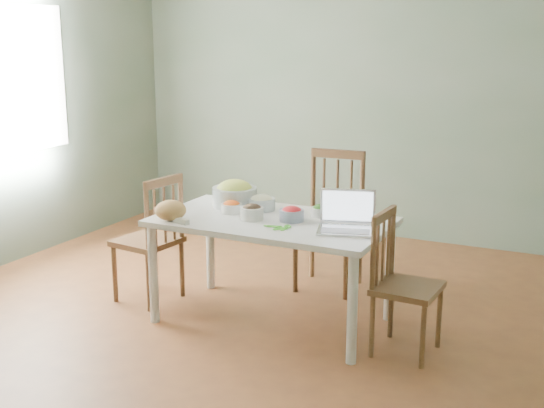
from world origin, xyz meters
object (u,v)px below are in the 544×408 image
at_px(chair_left, 147,238).
at_px(bread_boule, 171,210).
at_px(bowl_squash, 235,193).
at_px(chair_right, 408,285).
at_px(chair_far, 329,222).
at_px(dining_table, 272,271).
at_px(laptop, 346,213).

relative_size(chair_left, bread_boule, 4.55).
bearing_deg(bowl_squash, chair_right, -11.93).
distance_m(chair_far, chair_left, 1.33).
relative_size(chair_far, bread_boule, 5.09).
relative_size(chair_far, bowl_squash, 3.32).
distance_m(bread_boule, bowl_squash, 0.55).
bearing_deg(dining_table, chair_left, -178.16).
distance_m(dining_table, laptop, 0.72).
xyz_separation_m(chair_far, chair_left, (-1.07, -0.79, -0.05)).
bearing_deg(laptop, chair_left, 161.52).
bearing_deg(bowl_squash, chair_left, -158.24).
height_order(chair_right, laptop, laptop).
bearing_deg(chair_far, laptop, -65.69).
relative_size(chair_left, bowl_squash, 2.97).
height_order(dining_table, laptop, laptop).
bearing_deg(bowl_squash, bread_boule, -109.76).
distance_m(chair_left, bowl_squash, 0.71).
xyz_separation_m(chair_far, laptop, (0.44, -0.83, 0.31)).
distance_m(chair_right, bread_boule, 1.56).
distance_m(dining_table, chair_left, 0.98).
distance_m(chair_left, laptop, 1.55).
bearing_deg(chair_far, bread_boule, -125.60).
xyz_separation_m(chair_left, chair_right, (1.90, -0.05, -0.03)).
height_order(chair_far, laptop, chair_far).
height_order(dining_table, chair_left, chair_left).
relative_size(chair_left, laptop, 2.67).
height_order(chair_far, chair_right, chair_far).
distance_m(dining_table, bowl_squash, 0.62).
height_order(dining_table, bowl_squash, bowl_squash).
height_order(chair_left, laptop, laptop).
xyz_separation_m(dining_table, bread_boule, (-0.57, -0.31, 0.42)).
bearing_deg(chair_right, bowl_squash, 81.05).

